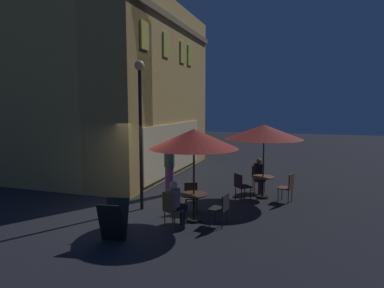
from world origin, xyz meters
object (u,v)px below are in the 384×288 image
at_px(street_lamp_near_corner, 140,113).
at_px(cafe_table_0, 263,182).
at_px(cafe_chair_0, 241,185).
at_px(cafe_table_1, 194,201).
at_px(patron_seated_0, 259,173).
at_px(cafe_chair_5, 191,194).
at_px(menu_sandwich_board, 114,220).
at_px(patio_umbrella_1, 194,139).
at_px(cafe_chair_3, 171,207).
at_px(patron_standing_2, 169,169).
at_px(cafe_chair_4, 222,207).
at_px(patio_umbrella_0, 264,132).
at_px(cafe_chair_1, 288,185).
at_px(cafe_chair_2, 258,176).
at_px(patron_seated_1, 175,201).

bearing_deg(street_lamp_near_corner, cafe_table_0, -54.17).
bearing_deg(cafe_chair_0, cafe_table_1, -152.81).
relative_size(cafe_table_1, patron_seated_0, 0.62).
bearing_deg(street_lamp_near_corner, cafe_chair_5, -81.47).
distance_m(menu_sandwich_board, cafe_chair_5, 2.69).
bearing_deg(cafe_table_1, patio_umbrella_1, 97.13).
xyz_separation_m(patio_umbrella_1, cafe_chair_3, (-0.69, 0.38, -1.65)).
distance_m(cafe_chair_3, patron_standing_2, 3.29).
bearing_deg(cafe_chair_4, patio_umbrella_0, -94.14).
xyz_separation_m(cafe_chair_0, cafe_chair_1, (0.33, -1.46, 0.01)).
relative_size(cafe_table_0, cafe_chair_4, 0.89).
xyz_separation_m(patio_umbrella_1, cafe_chair_0, (2.30, -0.85, -1.67)).
height_order(cafe_chair_2, patron_seated_0, patron_seated_0).
bearing_deg(patio_umbrella_1, cafe_chair_2, -18.19).
height_order(cafe_chair_1, cafe_chair_3, cafe_chair_3).
xyz_separation_m(patio_umbrella_0, patio_umbrella_1, (-2.89, 1.48, 0.00)).
relative_size(street_lamp_near_corner, cafe_chair_2, 4.77).
xyz_separation_m(cafe_chair_0, patron_seated_1, (-2.87, 1.16, 0.14)).
bearing_deg(menu_sandwich_board, cafe_chair_2, -35.51).
bearing_deg(cafe_chair_3, patron_seated_1, -0.00).
relative_size(cafe_chair_2, cafe_chair_3, 0.98).
height_order(menu_sandwich_board, patron_seated_1, patron_seated_1).
bearing_deg(patron_seated_0, street_lamp_near_corner, -61.71).
height_order(cafe_chair_3, patron_standing_2, patron_standing_2).
bearing_deg(cafe_table_0, cafe_chair_4, 166.95).
bearing_deg(menu_sandwich_board, cafe_chair_3, -53.01).
bearing_deg(cafe_chair_0, street_lamp_near_corner, 171.37).
bearing_deg(patron_seated_0, cafe_chair_5, -45.94).
xyz_separation_m(menu_sandwich_board, patio_umbrella_0, (4.63, -2.84, 1.75)).
bearing_deg(cafe_table_1, cafe_table_0, -27.13).
height_order(cafe_chair_1, patron_standing_2, patron_standing_2).
xyz_separation_m(cafe_chair_1, cafe_chair_2, (1.10, 1.08, 0.01)).
bearing_deg(street_lamp_near_corner, cafe_chair_2, -43.30).
height_order(street_lamp_near_corner, cafe_table_1, street_lamp_near_corner).
bearing_deg(patron_seated_0, cafe_chair_1, 30.38).
relative_size(cafe_chair_0, cafe_chair_1, 0.95).
relative_size(cafe_chair_1, cafe_chair_5, 1.09).
height_order(street_lamp_near_corner, cafe_chair_5, street_lamp_near_corner).
bearing_deg(patio_umbrella_1, patron_seated_0, -19.40).
distance_m(cafe_chair_5, patron_seated_1, 1.31).
relative_size(cafe_chair_0, patron_seated_1, 0.74).
distance_m(patio_umbrella_0, cafe_chair_4, 3.52).
height_order(cafe_chair_1, patron_seated_0, patron_seated_0).
xyz_separation_m(street_lamp_near_corner, cafe_table_1, (-0.52, -1.80, -2.30)).
height_order(patio_umbrella_0, patron_standing_2, patio_umbrella_0).
relative_size(patio_umbrella_0, patron_seated_0, 2.07).
bearing_deg(patio_umbrella_0, cafe_table_1, 152.87).
bearing_deg(cafe_chair_4, cafe_table_1, -0.00).
relative_size(cafe_table_0, cafe_chair_3, 0.81).
bearing_deg(cafe_chair_1, cafe_table_0, -0.00).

